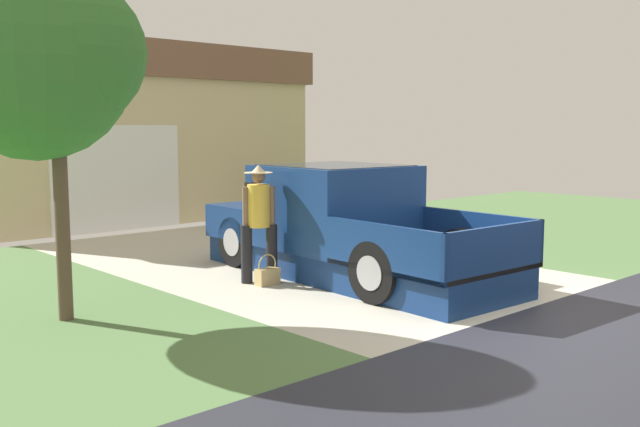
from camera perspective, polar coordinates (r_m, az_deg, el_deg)
name	(u,v)px	position (r m, az deg, el deg)	size (l,w,h in m)	color
pickup_truck	(338,226)	(10.74, 1.41, -1.00)	(2.19, 5.22, 1.65)	navy
person_with_hat	(259,218)	(10.13, -4.91, -0.36)	(0.48, 0.40, 1.68)	black
handbag	(267,275)	(10.09, -4.23, -4.93)	(0.34, 0.17, 0.44)	tan
house_with_garage	(111,132)	(18.92, -16.37, 6.27)	(8.50, 5.86, 4.14)	#CBB788
front_yard_tree	(45,60)	(8.60, -21.15, 11.39)	(2.22, 2.20, 4.00)	brown
wheeled_trash_bin	(294,198)	(16.65, -2.08, 1.22)	(0.60, 0.72, 1.04)	#424247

